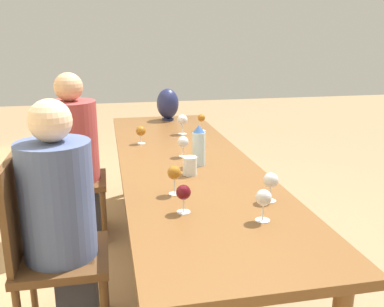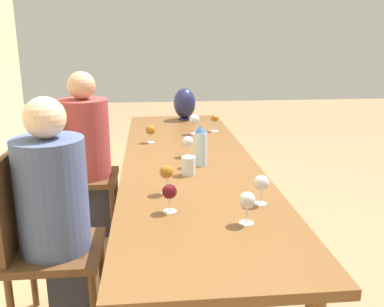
{
  "view_description": "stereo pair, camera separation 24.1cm",
  "coord_description": "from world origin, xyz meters",
  "px_view_note": "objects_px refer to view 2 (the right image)",
  "views": [
    {
      "loc": [
        -2.53,
        0.47,
        1.5
      ],
      "look_at": [
        -0.22,
        0.0,
        0.83
      ],
      "focal_mm": 40.0,
      "sensor_mm": 36.0,
      "label": 1
    },
    {
      "loc": [
        -2.56,
        0.23,
        1.5
      ],
      "look_at": [
        -0.22,
        0.0,
        0.83
      ],
      "focal_mm": 40.0,
      "sensor_mm": 36.0,
      "label": 2
    }
  ],
  "objects_px": {
    "wine_glass_3": "(261,183)",
    "person_far": "(88,150)",
    "wine_glass_4": "(247,201)",
    "wine_glass_7": "(188,142)",
    "wine_glass_2": "(167,173)",
    "chair_far": "(77,170)",
    "water_bottle": "(200,146)",
    "chair_near": "(41,240)",
    "wine_glass_5": "(169,192)",
    "wine_glass_0": "(194,120)",
    "wine_glass_1": "(150,130)",
    "water_tumbler": "(188,166)",
    "person_near": "(56,212)",
    "wine_glass_6": "(214,119)",
    "vase": "(185,104)"
  },
  "relations": [
    {
      "from": "wine_glass_0",
      "to": "wine_glass_3",
      "type": "xyz_separation_m",
      "value": [
        -1.45,
        -0.16,
        -0.01
      ]
    },
    {
      "from": "wine_glass_2",
      "to": "wine_glass_6",
      "type": "distance_m",
      "value": 1.42
    },
    {
      "from": "wine_glass_1",
      "to": "wine_glass_6",
      "type": "xyz_separation_m",
      "value": [
        0.32,
        -0.52,
        0.01
      ]
    },
    {
      "from": "wine_glass_0",
      "to": "chair_far",
      "type": "relative_size",
      "value": 0.16
    },
    {
      "from": "vase",
      "to": "wine_glass_7",
      "type": "bearing_deg",
      "value": 176.31
    },
    {
      "from": "wine_glass_3",
      "to": "person_far",
      "type": "height_order",
      "value": "person_far"
    },
    {
      "from": "wine_glass_0",
      "to": "wine_glass_5",
      "type": "distance_m",
      "value": 1.52
    },
    {
      "from": "vase",
      "to": "wine_glass_6",
      "type": "bearing_deg",
      "value": -158.25
    },
    {
      "from": "wine_glass_6",
      "to": "wine_glass_3",
      "type": "bearing_deg",
      "value": 179.5
    },
    {
      "from": "water_tumbler",
      "to": "wine_glass_4",
      "type": "relative_size",
      "value": 0.74
    },
    {
      "from": "chair_near",
      "to": "chair_far",
      "type": "bearing_deg",
      "value": 0.0
    },
    {
      "from": "wine_glass_6",
      "to": "person_far",
      "type": "distance_m",
      "value": 1.02
    },
    {
      "from": "person_near",
      "to": "wine_glass_3",
      "type": "bearing_deg",
      "value": -100.89
    },
    {
      "from": "wine_glass_4",
      "to": "wine_glass_7",
      "type": "distance_m",
      "value": 1.03
    },
    {
      "from": "person_far",
      "to": "water_bottle",
      "type": "bearing_deg",
      "value": -132.4
    },
    {
      "from": "wine_glass_1",
      "to": "person_far",
      "type": "distance_m",
      "value": 0.51
    },
    {
      "from": "water_tumbler",
      "to": "chair_far",
      "type": "distance_m",
      "value": 1.19
    },
    {
      "from": "wine_glass_7",
      "to": "water_bottle",
      "type": "bearing_deg",
      "value": -163.67
    },
    {
      "from": "vase",
      "to": "wine_glass_1",
      "type": "relative_size",
      "value": 2.22
    },
    {
      "from": "water_tumbler",
      "to": "wine_glass_3",
      "type": "height_order",
      "value": "wine_glass_3"
    },
    {
      "from": "wine_glass_1",
      "to": "wine_glass_2",
      "type": "relative_size",
      "value": 0.89
    },
    {
      "from": "wine_glass_7",
      "to": "chair_near",
      "type": "bearing_deg",
      "value": 128.69
    },
    {
      "from": "wine_glass_2",
      "to": "chair_far",
      "type": "bearing_deg",
      "value": 28.87
    },
    {
      "from": "wine_glass_4",
      "to": "person_near",
      "type": "bearing_deg",
      "value": 65.75
    },
    {
      "from": "water_tumbler",
      "to": "wine_glass_1",
      "type": "height_order",
      "value": "wine_glass_1"
    },
    {
      "from": "wine_glass_7",
      "to": "chair_far",
      "type": "height_order",
      "value": "chair_far"
    },
    {
      "from": "water_tumbler",
      "to": "wine_glass_5",
      "type": "xyz_separation_m",
      "value": [
        -0.51,
        0.13,
        0.04
      ]
    },
    {
      "from": "water_bottle",
      "to": "chair_near",
      "type": "distance_m",
      "value": 1.02
    },
    {
      "from": "water_bottle",
      "to": "chair_far",
      "type": "distance_m",
      "value": 1.15
    },
    {
      "from": "water_bottle",
      "to": "wine_glass_7",
      "type": "relative_size",
      "value": 1.84
    },
    {
      "from": "water_tumbler",
      "to": "wine_glass_0",
      "type": "bearing_deg",
      "value": -7.87
    },
    {
      "from": "vase",
      "to": "person_near",
      "type": "distance_m",
      "value": 2.02
    },
    {
      "from": "vase",
      "to": "wine_glass_4",
      "type": "height_order",
      "value": "vase"
    },
    {
      "from": "water_bottle",
      "to": "wine_glass_7",
      "type": "bearing_deg",
      "value": 16.33
    },
    {
      "from": "wine_glass_5",
      "to": "chair_far",
      "type": "distance_m",
      "value": 1.55
    },
    {
      "from": "wine_glass_4",
      "to": "chair_near",
      "type": "xyz_separation_m",
      "value": [
        0.39,
        0.95,
        -0.33
      ]
    },
    {
      "from": "vase",
      "to": "person_near",
      "type": "xyz_separation_m",
      "value": [
        -1.85,
        0.78,
        -0.23
      ]
    },
    {
      "from": "water_tumbler",
      "to": "chair_near",
      "type": "bearing_deg",
      "value": 109.57
    },
    {
      "from": "wine_glass_3",
      "to": "wine_glass_5",
      "type": "height_order",
      "value": "wine_glass_3"
    },
    {
      "from": "water_bottle",
      "to": "wine_glass_4",
      "type": "bearing_deg",
      "value": -173.42
    },
    {
      "from": "water_bottle",
      "to": "person_near",
      "type": "bearing_deg",
      "value": 119.96
    },
    {
      "from": "wine_glass_4",
      "to": "wine_glass_6",
      "type": "xyz_separation_m",
      "value": [
        1.73,
        -0.13,
        -0.0
      ]
    },
    {
      "from": "wine_glass_7",
      "to": "person_far",
      "type": "bearing_deg",
      "value": 54.63
    },
    {
      "from": "wine_glass_3",
      "to": "wine_glass_2",
      "type": "bearing_deg",
      "value": 67.2
    },
    {
      "from": "wine_glass_0",
      "to": "chair_near",
      "type": "height_order",
      "value": "chair_near"
    },
    {
      "from": "wine_glass_5",
      "to": "person_far",
      "type": "bearing_deg",
      "value": 21.7
    },
    {
      "from": "wine_glass_2",
      "to": "chair_far",
      "type": "relative_size",
      "value": 0.15
    },
    {
      "from": "wine_glass_1",
      "to": "wine_glass_0",
      "type": "bearing_deg",
      "value": -55.42
    },
    {
      "from": "water_bottle",
      "to": "wine_glass_2",
      "type": "distance_m",
      "value": 0.5
    },
    {
      "from": "chair_far",
      "to": "person_near",
      "type": "distance_m",
      "value": 1.15
    }
  ]
}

